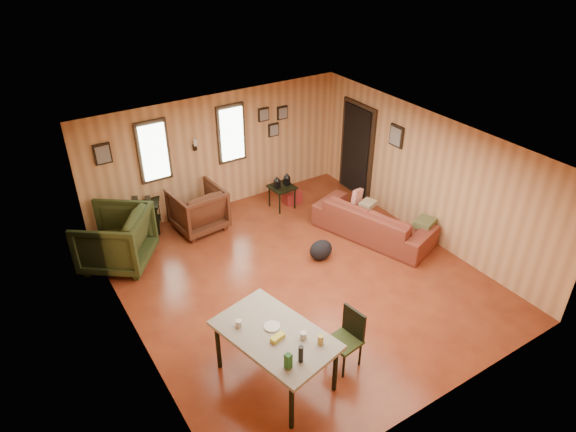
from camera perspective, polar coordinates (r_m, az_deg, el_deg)
name	(u,v)px	position (r m, az deg, el deg)	size (l,w,h in m)	color
room	(301,208)	(8.35, 1.44, 0.86)	(5.54, 6.04, 2.44)	brown
sofa	(374,216)	(9.75, 9.55, 0.02)	(2.27, 0.66, 0.89)	maroon
recliner_brown	(198,207)	(10.00, -10.00, 1.00)	(0.91, 0.86, 0.94)	#4D2717
recliner_green	(115,237)	(9.29, -18.69, -2.18)	(1.10, 1.03, 1.13)	#2F3C1B
end_table	(144,211)	(10.20, -15.70, 0.59)	(0.76, 0.73, 0.76)	black
side_table	(282,185)	(10.53, -0.67, 3.44)	(0.50, 0.50, 0.76)	black
cooler	(292,197)	(10.89, 0.46, 2.13)	(0.37, 0.27, 0.26)	maroon
backpack	(321,250)	(9.15, 3.68, -3.79)	(0.44, 0.33, 0.37)	black
sofa_pillows	(393,211)	(9.86, 11.54, 0.54)	(0.92, 1.63, 0.34)	#525932
dining_table	(276,338)	(6.68, -1.39, -13.41)	(1.28, 1.75, 1.04)	gray
dining_chair	(348,335)	(7.11, 6.68, -13.03)	(0.45, 0.45, 0.88)	#2F3C1B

